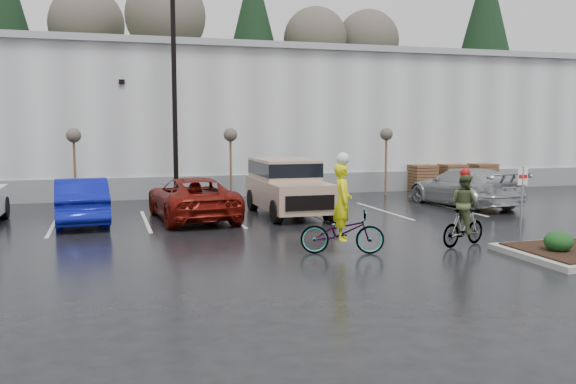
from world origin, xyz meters
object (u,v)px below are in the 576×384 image
object	(u,v)px
sapling_west	(74,140)
car_far_silver	(463,187)
car_red	(192,198)
cyclist_hivis	(342,223)
suv_tan	(288,187)
sapling_east	(386,138)
fire_lane_sign	(522,197)
lamppost	(174,66)
sapling_mid	(230,139)
pallet_stack_b	(452,177)
pallet_stack_a	(422,178)
car_blue	(81,200)
pallet_stack_c	(482,176)
cyclist_olive	(464,217)

from	to	relation	value
sapling_west	car_far_silver	distance (m)	16.07
car_red	cyclist_hivis	xyz separation A→B (m)	(2.92, -6.92, 0.05)
car_red	suv_tan	xyz separation A→B (m)	(3.56, 0.09, 0.28)
sapling_east	fire_lane_sign	bearing A→B (deg)	-99.75
cyclist_hivis	lamppost	bearing A→B (deg)	33.59
sapling_east	car_red	world-z (taller)	sapling_east
sapling_mid	pallet_stack_b	size ratio (longest dim) A/B	2.37
car_red	sapling_west	bearing A→B (deg)	-55.06
fire_lane_sign	cyclist_hivis	world-z (taller)	cyclist_hivis
pallet_stack_b	cyclist_hivis	world-z (taller)	cyclist_hivis
sapling_mid	pallet_stack_a	size ratio (longest dim) A/B	2.37
car_blue	cyclist_hivis	distance (m)	9.72
sapling_mid	cyclist_hivis	xyz separation A→B (m)	(0.53, -11.96, -1.93)
pallet_stack_c	suv_tan	distance (m)	13.70
suv_tan	cyclist_hivis	world-z (taller)	cyclist_hivis
lamppost	car_red	world-z (taller)	lamppost
sapling_mid	car_blue	world-z (taller)	sapling_mid
lamppost	sapling_west	bearing A→B (deg)	165.96
sapling_mid	sapling_east	bearing A→B (deg)	0.00
car_red	suv_tan	size ratio (longest dim) A/B	1.06
car_blue	fire_lane_sign	bearing A→B (deg)	141.54
suv_tan	car_far_silver	xyz separation A→B (m)	(7.60, 0.30, -0.24)
suv_tan	cyclist_olive	bearing A→B (deg)	-67.36
cyclist_olive	suv_tan	bearing A→B (deg)	2.10
cyclist_olive	car_red	bearing A→B (deg)	22.57
car_red	car_far_silver	distance (m)	11.16
sapling_east	lamppost	bearing A→B (deg)	-174.29
fire_lane_sign	pallet_stack_b	bearing A→B (deg)	65.12
lamppost	cyclist_hivis	xyz separation A→B (m)	(3.03, -10.96, -4.89)
lamppost	sapling_mid	size ratio (longest dim) A/B	2.88
suv_tan	cyclist_hivis	size ratio (longest dim) A/B	1.95
sapling_east	pallet_stack_c	size ratio (longest dim) A/B	2.37
car_red	car_far_silver	xyz separation A→B (m)	(11.15, 0.39, 0.04)
sapling_mid	pallet_stack_a	world-z (taller)	sapling_mid
sapling_mid	pallet_stack_b	world-z (taller)	sapling_mid
fire_lane_sign	cyclist_hivis	distance (m)	4.88
pallet_stack_c	pallet_stack_a	bearing A→B (deg)	180.00
car_far_silver	pallet_stack_c	bearing A→B (deg)	-137.28
sapling_mid	pallet_stack_b	bearing A→B (deg)	4.89
pallet_stack_c	suv_tan	xyz separation A→B (m)	(-12.33, -5.95, 0.35)
cyclist_hivis	cyclist_olive	world-z (taller)	cyclist_hivis
sapling_mid	sapling_east	size ratio (longest dim) A/B	1.00
sapling_mid	pallet_stack_a	xyz separation A→B (m)	(10.00, 1.00, -2.05)
car_blue	car_far_silver	bearing A→B (deg)	177.20
sapling_east	cyclist_olive	xyz separation A→B (m)	(-3.41, -11.97, -1.93)
pallet_stack_c	suv_tan	size ratio (longest dim) A/B	0.26
pallet_stack_b	car_far_silver	xyz separation A→B (m)	(-2.94, -5.65, 0.12)
lamppost	pallet_stack_c	size ratio (longest dim) A/B	6.83
sapling_mid	cyclist_olive	size ratio (longest dim) A/B	1.49
suv_tan	car_red	bearing A→B (deg)	-178.56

